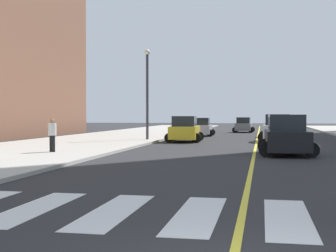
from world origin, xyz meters
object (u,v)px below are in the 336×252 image
(car_white_second, at_px, (277,129))
(car_red_third, at_px, (279,127))
(car_black_fourth, at_px, (287,136))
(street_lamp, at_px, (147,86))
(car_yellow_sixth, at_px, (185,130))
(car_green_seventh, at_px, (277,127))
(car_silver_fifth, at_px, (202,127))
(pedestrian_walking_west, at_px, (52,134))
(car_gray_nearest, at_px, (244,125))

(car_white_second, xyz_separation_m, car_red_third, (0.33, 7.48, -0.03))
(car_black_fourth, bearing_deg, street_lamp, -49.27)
(car_yellow_sixth, height_order, car_green_seventh, car_yellow_sixth)
(car_white_second, distance_m, car_red_third, 7.49)
(car_red_third, relative_size, street_lamp, 0.65)
(car_white_second, relative_size, car_black_fourth, 1.01)
(car_white_second, bearing_deg, car_red_third, -91.55)
(car_red_third, relative_size, car_silver_fifth, 1.15)
(car_white_second, relative_size, car_yellow_sixth, 1.06)
(car_white_second, bearing_deg, car_green_seventh, -90.47)
(car_silver_fifth, height_order, pedestrian_walking_west, pedestrian_walking_west)
(pedestrian_walking_west, xyz_separation_m, street_lamp, (1.86, 13.13, 3.17))
(car_gray_nearest, bearing_deg, car_white_second, -78.20)
(car_red_third, distance_m, pedestrian_walking_west, 25.04)
(car_yellow_sixth, distance_m, pedestrian_walking_west, 13.82)
(car_white_second, bearing_deg, car_gray_nearest, -79.33)
(car_white_second, distance_m, street_lamp, 10.42)
(car_red_third, bearing_deg, street_lamp, 41.35)
(car_gray_nearest, xyz_separation_m, car_silver_fifth, (-3.59, -10.26, 0.00))
(car_green_seventh, bearing_deg, car_black_fourth, 88.82)
(car_gray_nearest, height_order, pedestrian_walking_west, pedestrian_walking_west)
(pedestrian_walking_west, bearing_deg, street_lamp, 116.30)
(car_silver_fifth, bearing_deg, car_white_second, -52.87)
(car_red_third, distance_m, car_black_fourth, 19.77)
(car_white_second, xyz_separation_m, car_yellow_sixth, (-6.86, -1.55, -0.06))
(car_white_second, distance_m, pedestrian_walking_west, 18.61)
(car_gray_nearest, bearing_deg, car_silver_fifth, -107.21)
(car_gray_nearest, relative_size, street_lamp, 0.57)
(car_green_seventh, xyz_separation_m, pedestrian_walking_west, (-11.99, -28.03, 0.31))
(car_silver_fifth, bearing_deg, car_black_fourth, -73.22)
(car_white_second, relative_size, car_red_third, 1.03)
(car_red_third, height_order, car_black_fourth, car_black_fourth)
(car_black_fourth, xyz_separation_m, street_lamp, (-9.88, 10.92, 3.29))
(car_black_fourth, relative_size, street_lamp, 0.67)
(car_gray_nearest, bearing_deg, car_red_third, -70.50)
(car_gray_nearest, xyz_separation_m, street_lamp, (-6.58, -20.13, 3.44))
(pedestrian_walking_west, relative_size, street_lamp, 0.25)
(car_red_third, distance_m, car_green_seventh, 6.05)
(car_black_fourth, distance_m, pedestrian_walking_west, 11.95)
(car_black_fourth, distance_m, car_green_seventh, 25.82)
(car_black_fourth, bearing_deg, car_yellow_sixth, -58.54)
(car_gray_nearest, distance_m, car_red_third, 11.82)
(car_white_second, height_order, car_red_third, car_white_second)
(car_silver_fifth, bearing_deg, car_green_seventh, 33.61)
(pedestrian_walking_west, bearing_deg, car_white_second, 85.59)
(car_green_seventh, height_order, street_lamp, street_lamp)
(car_red_third, relative_size, car_yellow_sixth, 1.02)
(car_white_second, height_order, pedestrian_walking_west, car_white_second)
(car_silver_fifth, relative_size, car_yellow_sixth, 0.89)
(car_white_second, xyz_separation_m, car_silver_fifth, (-6.81, 8.50, -0.16))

